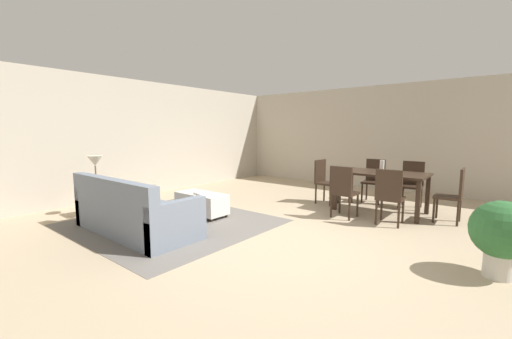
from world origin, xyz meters
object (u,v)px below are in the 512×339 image
(couch, at_px, (133,214))
(side_table, at_px, (97,192))
(dining_table, at_px, (381,177))
(dining_chair_near_right, at_px, (389,194))
(table_lamp, at_px, (95,162))
(dining_chair_head_east, at_px, (454,192))
(dining_chair_near_left, at_px, (343,189))
(potted_plant, at_px, (502,233))
(dining_chair_far_right, at_px, (412,182))
(dining_chair_head_west, at_px, (324,179))
(ottoman_table, at_px, (202,203))
(dining_chair_far_left, at_px, (374,178))
(book_on_ottoman, at_px, (202,193))
(vase_centerpiece, at_px, (382,166))

(couch, distance_m, side_table, 1.38)
(dining_table, xyz_separation_m, dining_chair_near_right, (0.39, -0.79, -0.14))
(table_lamp, distance_m, dining_chair_near_right, 5.06)
(side_table, xyz_separation_m, dining_table, (3.85, 3.50, 0.22))
(dining_table, distance_m, dining_chair_head_east, 1.19)
(dining_chair_head_east, bearing_deg, side_table, -144.99)
(couch, xyz_separation_m, dining_table, (2.48, 3.60, 0.37))
(dining_chair_near_left, height_order, potted_plant, dining_chair_near_left)
(dining_chair_far_right, bearing_deg, dining_chair_head_west, -153.28)
(ottoman_table, distance_m, dining_table, 3.37)
(dining_chair_far_left, bearing_deg, dining_chair_far_right, -2.08)
(dining_chair_head_west, distance_m, book_on_ottoman, 2.65)
(ottoman_table, relative_size, dining_chair_near_right, 1.07)
(vase_centerpiece, relative_size, potted_plant, 0.28)
(dining_chair_head_east, xyz_separation_m, book_on_ottoman, (-3.51, -2.40, -0.09))
(dining_chair_head_east, bearing_deg, dining_chair_near_left, -150.89)
(dining_chair_far_left, relative_size, potted_plant, 1.13)
(potted_plant, bearing_deg, dining_chair_far_left, 128.95)
(potted_plant, bearing_deg, dining_chair_near_right, 141.08)
(side_table, bearing_deg, vase_centerpiece, 41.86)
(dining_chair_near_right, bearing_deg, dining_chair_far_right, 90.96)
(table_lamp, xyz_separation_m, potted_plant, (5.70, 1.54, -0.49))
(dining_chair_far_left, height_order, dining_chair_far_right, same)
(couch, bearing_deg, potted_plant, 20.63)
(dining_table, xyz_separation_m, dining_chair_far_right, (0.37, 0.78, -0.14))
(ottoman_table, relative_size, side_table, 1.75)
(book_on_ottoman, distance_m, potted_plant, 4.19)
(dining_chair_near_right, bearing_deg, vase_centerpiece, 116.17)
(dining_chair_near_right, bearing_deg, potted_plant, -38.92)
(dining_table, relative_size, potted_plant, 1.95)
(dining_chair_far_right, relative_size, potted_plant, 1.13)
(dining_chair_head_east, bearing_deg, dining_chair_head_west, -179.64)
(dining_chair_far_left, bearing_deg, dining_chair_head_west, -134.21)
(vase_centerpiece, bearing_deg, dining_table, 120.14)
(dining_chair_near_right, bearing_deg, ottoman_table, -151.70)
(table_lamp, xyz_separation_m, dining_chair_far_left, (3.46, 4.31, -0.46))
(table_lamp, bearing_deg, dining_chair_far_left, 51.27)
(ottoman_table, xyz_separation_m, dining_chair_near_left, (2.04, 1.46, 0.28))
(dining_chair_head_west, bearing_deg, dining_chair_far_right, 26.72)
(book_on_ottoman, bearing_deg, table_lamp, -143.51)
(book_on_ottoman, bearing_deg, vase_centerpiece, 44.93)
(dining_chair_head_east, distance_m, dining_chair_head_west, 2.35)
(table_lamp, bearing_deg, side_table, 0.00)
(dining_chair_head_east, bearing_deg, book_on_ottoman, -145.64)
(dining_chair_head_east, bearing_deg, potted_plant, -71.43)
(dining_chair_near_left, relative_size, potted_plant, 1.13)
(ottoman_table, relative_size, dining_chair_near_left, 1.07)
(dining_chair_far_right, bearing_deg, couch, -123.01)
(table_lamp, height_order, dining_chair_head_east, table_lamp)
(vase_centerpiece, distance_m, potted_plant, 2.69)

